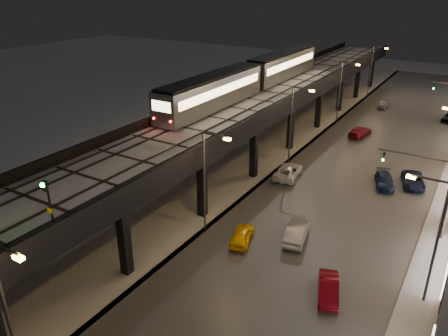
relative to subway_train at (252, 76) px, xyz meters
The scene contains 24 objects.
ground 37.91m from the subway_train, 76.71° to the right, with size 220.00×220.00×0.00m, color silver.
road_surface 18.09m from the subway_train, ahead, with size 17.00×120.00×0.06m, color #46474D.
under_viaduct_pavement 8.81m from the subway_train, 21.25° to the right, with size 11.00×120.00×0.06m, color #9FA1A8.
elevated_viaduct 5.58m from the subway_train, 58.80° to the right, with size 9.00×100.00×6.30m.
viaduct_trackbed 5.13m from the subway_train, 58.09° to the right, with size 8.40×100.00×0.32m.
viaduct_parapet_streetside 8.07m from the subway_train, 30.11° to the right, with size 0.30×100.00×1.10m, color black.
viaduct_parapet_far 4.66m from the subway_train, 114.97° to the right, with size 0.30×100.00×1.10m, color black.
streetlight_left_0 41.88m from the subway_train, 78.85° to the right, with size 2.57×0.28×9.00m.
streetlight_left_1 24.56m from the subway_train, 70.64° to the right, with size 2.57×0.28×9.00m.
streetlight_right_1 34.27m from the subway_train, 42.32° to the right, with size 2.56×0.28×9.00m.
streetlight_left_2 10.00m from the subway_train, 31.63° to the right, with size 2.57×0.28×9.00m.
streetlight_left_3 15.65m from the subway_train, 58.21° to the left, with size 2.57×0.28×9.00m.
streetlight_left_4 32.22m from the subway_train, 75.42° to the left, with size 2.57×0.28×9.00m.
traffic_light_rig_a 28.34m from the subway_train, 29.87° to the right, with size 6.10×0.34×7.00m.
subway_train is the anchor object (origin of this frame).
rail_signal 37.13m from the subway_train, 80.07° to the right, with size 0.38×0.44×3.24m.
car_taxi 26.87m from the subway_train, 63.49° to the right, with size 1.51×3.76×1.28m, color #F3B908.
car_near_white 26.57m from the subway_train, 53.30° to the right, with size 1.56×4.47×1.47m, color #9397A5.
car_mid_silver 15.43m from the subway_train, 44.02° to the right, with size 2.34×5.08×1.41m, color white.
car_mid_dark 16.93m from the subway_train, 33.27° to the left, with size 1.86×4.57×1.33m, color maroon.
car_far_white 28.60m from the subway_train, 64.10° to the left, with size 1.50×3.72×1.27m, color #A0A2AA.
car_onc_silver 33.50m from the subway_train, 52.57° to the right, with size 1.33×3.80×1.25m, color maroon.
car_onc_dark 23.47m from the subway_train, 11.76° to the right, with size 2.09×4.53×1.26m, color #151C43.
car_onc_white 21.53m from the subway_train, 17.82° to the right, with size 1.74×4.27×1.24m, color navy.
Camera 1 is at (17.60, -14.01, 20.15)m, focal length 35.00 mm.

